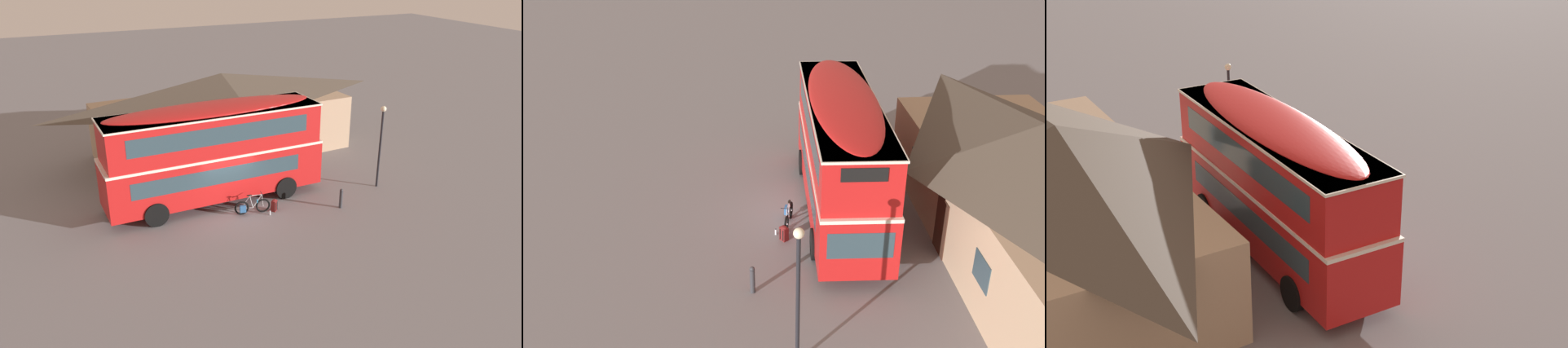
# 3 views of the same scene
# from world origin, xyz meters

# --- Properties ---
(ground_plane) EXTENTS (120.00, 120.00, 0.00)m
(ground_plane) POSITION_xyz_m (0.00, 0.00, 0.00)
(ground_plane) COLOR slate
(double_decker_bus) EXTENTS (10.45, 2.85, 4.79)m
(double_decker_bus) POSITION_xyz_m (-0.26, 1.23, 2.64)
(double_decker_bus) COLOR black
(double_decker_bus) RESTS_ON ground
(touring_bicycle) EXTENTS (1.67, 0.50, 0.97)m
(touring_bicycle) POSITION_xyz_m (0.78, -0.74, 0.37)
(touring_bicycle) COLOR black
(touring_bicycle) RESTS_ON ground
(backpack_on_ground) EXTENTS (0.36, 0.35, 0.57)m
(backpack_on_ground) POSITION_xyz_m (1.86, -0.92, 0.29)
(backpack_on_ground) COLOR maroon
(backpack_on_ground) RESTS_ON ground
(water_bottle_clear_plastic) EXTENTS (0.07, 0.07, 0.24)m
(water_bottle_clear_plastic) POSITION_xyz_m (1.50, -1.21, 0.11)
(water_bottle_clear_plastic) COLOR silver
(water_bottle_clear_plastic) RESTS_ON ground
(pub_building) EXTENTS (14.92, 7.01, 4.73)m
(pub_building) POSITION_xyz_m (2.51, 7.37, 2.42)
(pub_building) COLOR tan
(pub_building) RESTS_ON ground
(street_lamp) EXTENTS (0.28, 0.28, 4.25)m
(street_lamp) POSITION_xyz_m (7.85, -0.64, 2.65)
(street_lamp) COLOR black
(street_lamp) RESTS_ON ground
(kerb_bollard) EXTENTS (0.16, 0.16, 0.97)m
(kerb_bollard) POSITION_xyz_m (4.85, -1.94, 0.50)
(kerb_bollard) COLOR #333338
(kerb_bollard) RESTS_ON ground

